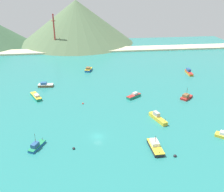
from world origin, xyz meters
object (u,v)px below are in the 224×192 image
at_px(fishing_boat_7, 134,96).
at_px(buoy_1, 74,149).
at_px(fishing_boat_8, 45,85).
at_px(buoy_0, 83,104).
at_px(buoy_2, 175,156).
at_px(fishing_boat_6, 36,96).
at_px(radio_tower, 54,33).
at_px(fishing_boat_1, 36,146).
at_px(fishing_boat_13, 155,146).
at_px(fishing_boat_11, 189,72).
at_px(fishing_boat_2, 89,69).
at_px(fishing_boat_3, 186,97).
at_px(fishing_boat_14, 158,118).

bearing_deg(fishing_boat_7, buoy_1, -126.07).
relative_size(fishing_boat_8, buoy_0, 9.58).
distance_m(fishing_boat_7, buoy_2, 45.01).
xyz_separation_m(fishing_boat_6, fishing_boat_8, (2.60, 14.02, 0.07)).
xyz_separation_m(buoy_2, radio_tower, (-44.94, 139.42, 14.02)).
xyz_separation_m(fishing_boat_8, buoy_2, (45.00, -64.10, -0.67)).
relative_size(fishing_boat_7, buoy_1, 8.23).
xyz_separation_m(fishing_boat_6, buoy_2, (47.60, -50.07, -0.61)).
bearing_deg(buoy_0, fishing_boat_1, -116.36).
bearing_deg(fishing_boat_13, fishing_boat_6, 133.32).
bearing_deg(buoy_2, fishing_boat_6, 133.55).
bearing_deg(buoy_1, fishing_boat_1, 169.85).
bearing_deg(fishing_boat_1, fishing_boat_8, 93.20).
relative_size(fishing_boat_6, radio_tower, 0.36).
bearing_deg(fishing_boat_11, buoy_1, -134.56).
bearing_deg(fishing_boat_2, fishing_boat_8, -135.04).
distance_m(fishing_boat_11, radio_tower, 104.13).
bearing_deg(fishing_boat_1, buoy_1, -10.15).
bearing_deg(fishing_boat_13, fishing_boat_11, 60.05).
xyz_separation_m(fishing_boat_6, fishing_boat_7, (44.33, -5.19, 0.04)).
height_order(buoy_0, radio_tower, radio_tower).
bearing_deg(fishing_boat_11, fishing_boat_3, -114.37).
xyz_separation_m(fishing_boat_1, fishing_boat_8, (-3.03, 54.24, 0.07)).
bearing_deg(radio_tower, fishing_boat_11, -38.97).
height_order(fishing_boat_8, fishing_boat_14, fishing_boat_14).
bearing_deg(buoy_0, fishing_boat_3, -0.36).
distance_m(fishing_boat_8, buoy_0, 29.64).
bearing_deg(radio_tower, fishing_boat_1, -88.69).
bearing_deg(fishing_boat_2, fishing_boat_1, -104.44).
relative_size(fishing_boat_6, buoy_2, 9.89).
bearing_deg(buoy_0, fishing_boat_6, 156.33).
xyz_separation_m(fishing_boat_3, fishing_boat_14, (-18.71, -17.88, 0.15)).
xyz_separation_m(fishing_boat_6, buoy_0, (21.00, -9.20, -0.64)).
xyz_separation_m(fishing_boat_11, fishing_boat_14, (-34.06, -51.77, -0.00)).
bearing_deg(buoy_2, buoy_1, 165.63).
bearing_deg(radio_tower, fishing_boat_7, -66.21).
relative_size(fishing_boat_11, buoy_1, 10.89).
relative_size(fishing_boat_1, fishing_boat_7, 0.96).
bearing_deg(fishing_boat_1, fishing_boat_7, 42.15).
bearing_deg(fishing_boat_13, fishing_boat_1, 172.13).
relative_size(fishing_boat_1, fishing_boat_3, 1.02).
relative_size(fishing_boat_1, radio_tower, 0.26).
height_order(fishing_boat_7, buoy_2, fishing_boat_7).
bearing_deg(buoy_1, fishing_boat_2, 84.09).
height_order(fishing_boat_13, radio_tower, radio_tower).
xyz_separation_m(fishing_boat_2, fishing_boat_3, (42.13, -46.37, -0.08)).
height_order(fishing_boat_2, fishing_boat_6, fishing_boat_2).
relative_size(fishing_boat_1, buoy_1, 7.88).
height_order(fishing_boat_2, fishing_boat_8, fishing_boat_2).
bearing_deg(fishing_boat_11, fishing_boat_1, -140.12).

